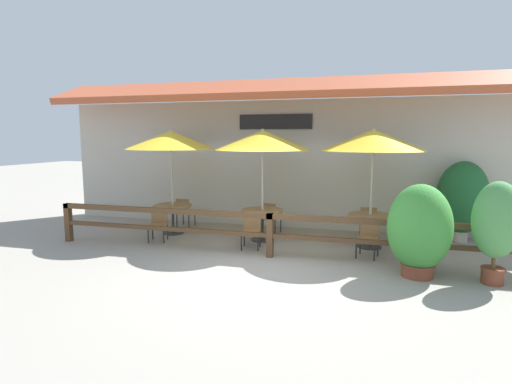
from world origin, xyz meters
TOP-DOWN VIEW (x-y plane):
  - ground_plane at (0.00, 0.00)m, footprint 60.00×60.00m
  - building_facade at (-0.00, 4.10)m, footprint 14.28×1.49m
  - patio_railing at (0.00, 1.05)m, footprint 10.40×0.14m
  - patio_umbrella_near at (-3.00, 2.47)m, footprint 2.35×2.35m
  - dining_table_near at (-3.00, 2.47)m, footprint 1.03×1.03m
  - chair_near_streetside at (-3.00, 1.67)m, footprint 0.51×0.51m
  - chair_near_wallside at (-3.04, 3.27)m, footprint 0.44×0.44m
  - patio_umbrella_middle at (-0.51, 2.39)m, footprint 2.35×2.35m
  - dining_table_middle at (-0.51, 2.39)m, footprint 1.03×1.03m
  - chair_middle_streetside at (-0.58, 1.62)m, footprint 0.47×0.47m
  - chair_middle_wallside at (-0.47, 3.15)m, footprint 0.50×0.50m
  - patio_umbrella_far at (2.08, 2.41)m, footprint 2.35×2.35m
  - dining_table_far at (2.08, 2.41)m, footprint 1.03×1.03m
  - chair_far_streetside at (2.04, 1.62)m, footprint 0.50×0.50m
  - chair_far_wallside at (2.07, 3.21)m, footprint 0.46×0.46m
  - potted_plant_tall_tropical at (2.92, 0.58)m, footprint 1.14×1.03m
  - potted_plant_broad_leaf at (4.15, 0.52)m, footprint 0.80×0.72m
  - potted_plant_corner_fern at (4.26, 3.55)m, footprint 1.20×1.08m

SIDE VIEW (x-z plane):
  - ground_plane at x=0.00m, z-range 0.00..0.00m
  - chair_near_streetside at x=-3.00m, z-range 0.04..0.88m
  - chair_near_wallside at x=-3.04m, z-range 0.04..0.88m
  - chair_middle_streetside at x=-0.58m, z-range 0.04..0.88m
  - chair_middle_wallside at x=-0.47m, z-range 0.04..0.88m
  - chair_far_streetside at x=2.04m, z-range 0.04..0.88m
  - chair_far_wallside at x=2.07m, z-range 0.04..0.88m
  - dining_table_near at x=-3.00m, z-range 0.24..1.01m
  - dining_table_middle at x=-0.51m, z-range 0.24..1.01m
  - dining_table_far at x=2.08m, z-range 0.24..1.01m
  - patio_railing at x=0.00m, z-range 0.22..1.17m
  - potted_plant_tall_tropical at x=2.92m, z-range 0.03..1.75m
  - potted_plant_corner_fern at x=4.26m, z-range 0.09..2.08m
  - potted_plant_broad_leaf at x=4.15m, z-range 0.18..2.00m
  - building_facade at x=0.00m, z-range 0.05..4.28m
  - patio_umbrella_near at x=-3.00m, z-range 1.11..3.88m
  - patio_umbrella_middle at x=-0.51m, z-range 1.11..3.88m
  - patio_umbrella_far at x=2.08m, z-range 1.11..3.88m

